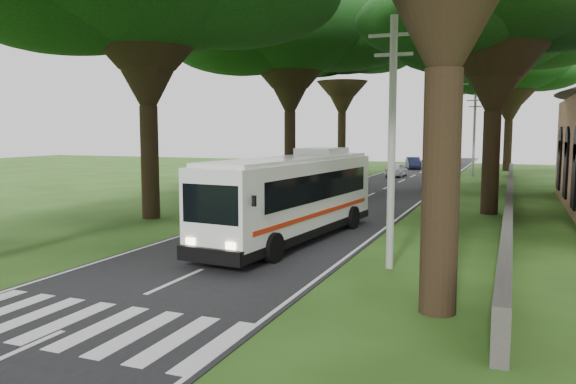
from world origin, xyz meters
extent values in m
plane|color=#234212|center=(0.00, 0.00, 0.00)|extent=(140.00, 140.00, 0.00)
cube|color=black|center=(0.00, 25.00, 0.01)|extent=(8.00, 120.00, 0.04)
cube|color=silver|center=(0.00, -2.00, 0.00)|extent=(8.00, 3.00, 0.01)
cube|color=#383533|center=(9.00, 24.00, 0.60)|extent=(0.35, 50.00, 1.20)
cylinder|color=gray|center=(5.50, 6.00, 4.00)|extent=(0.24, 0.24, 8.00)
cube|color=gray|center=(5.50, 6.00, 7.40)|extent=(1.60, 0.10, 0.10)
cube|color=gray|center=(5.50, 6.00, 6.80)|extent=(1.20, 0.10, 0.10)
cylinder|color=gray|center=(5.50, 26.00, 4.00)|extent=(0.24, 0.24, 8.00)
cube|color=gray|center=(5.50, 26.00, 7.40)|extent=(1.60, 0.10, 0.10)
cube|color=gray|center=(5.50, 26.00, 6.80)|extent=(1.20, 0.10, 0.10)
cylinder|color=gray|center=(5.50, 46.00, 4.00)|extent=(0.24, 0.24, 8.00)
cube|color=gray|center=(5.50, 46.00, 7.40)|extent=(1.60, 0.10, 0.10)
cube|color=gray|center=(5.50, 46.00, 6.80)|extent=(1.20, 0.10, 0.10)
cylinder|color=black|center=(-8.00, 12.00, 2.84)|extent=(0.90, 0.90, 5.69)
cone|color=black|center=(-8.00, 12.00, 7.59)|extent=(3.20, 3.20, 3.80)
cylinder|color=black|center=(-7.50, 30.00, 3.00)|extent=(0.90, 0.90, 5.99)
cone|color=black|center=(-7.50, 30.00, 7.89)|extent=(3.20, 3.20, 3.80)
ellipsoid|color=black|center=(-7.50, 30.00, 12.32)|extent=(16.22, 16.22, 6.81)
cylinder|color=black|center=(-8.50, 48.00, 3.22)|extent=(0.90, 0.90, 6.44)
cone|color=black|center=(-8.50, 48.00, 8.34)|extent=(3.20, 3.20, 3.80)
ellipsoid|color=black|center=(-8.50, 48.00, 13.31)|extent=(12.84, 12.84, 5.39)
cylinder|color=black|center=(7.50, 2.00, 2.94)|extent=(0.90, 0.90, 5.89)
cylinder|color=black|center=(8.00, 20.00, 2.74)|extent=(0.90, 0.90, 5.49)
cone|color=black|center=(8.00, 20.00, 7.39)|extent=(3.20, 3.20, 3.80)
cylinder|color=black|center=(7.50, 38.00, 3.02)|extent=(0.90, 0.90, 6.04)
cone|color=black|center=(7.50, 38.00, 7.94)|extent=(3.20, 3.20, 3.80)
ellipsoid|color=black|center=(7.50, 38.00, 12.42)|extent=(14.76, 14.76, 6.20)
cylinder|color=black|center=(8.50, 56.00, 2.81)|extent=(0.90, 0.90, 5.62)
cone|color=black|center=(8.50, 56.00, 7.52)|extent=(3.20, 3.20, 3.80)
ellipsoid|color=black|center=(8.50, 56.00, 11.49)|extent=(13.06, 13.06, 5.49)
cube|color=white|center=(0.90, 9.15, 1.84)|extent=(3.47, 11.65, 2.82)
cube|color=black|center=(0.92, 9.44, 2.25)|extent=(3.33, 9.56, 1.05)
cube|color=black|center=(0.90, 9.15, 0.48)|extent=(3.52, 11.69, 0.33)
cube|color=red|center=(0.90, 9.15, 1.19)|extent=(3.41, 10.51, 0.17)
cube|color=white|center=(0.90, 9.15, 3.31)|extent=(3.23, 11.06, 0.17)
cylinder|color=black|center=(-0.66, 5.46, 0.53)|extent=(0.43, 1.08, 1.05)
cylinder|color=black|center=(1.72, 5.23, 0.53)|extent=(0.43, 1.08, 1.05)
cylinder|color=black|center=(0.05, 12.88, 0.53)|extent=(0.43, 1.08, 1.05)
cylinder|color=black|center=(2.43, 12.66, 0.53)|extent=(0.43, 1.08, 1.05)
imported|color=#B9B9BE|center=(-1.34, 42.56, 0.71)|extent=(1.81, 4.06, 1.36)
imported|color=navy|center=(-1.74, 54.73, 0.72)|extent=(2.54, 4.40, 1.37)
imported|color=maroon|center=(1.84, 65.36, 0.61)|extent=(2.19, 4.21, 1.16)
imported|color=black|center=(-6.47, 13.10, 0.97)|extent=(0.47, 0.71, 1.93)
camera|label=1|loc=(9.07, -11.76, 4.42)|focal=35.00mm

